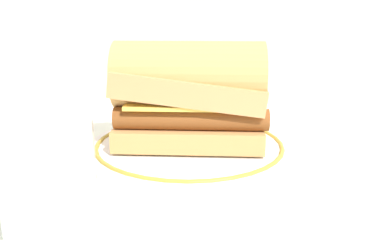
% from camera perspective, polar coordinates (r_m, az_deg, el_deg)
% --- Properties ---
extents(ground_plane, '(1.50, 1.50, 0.00)m').
position_cam_1_polar(ground_plane, '(0.54, -0.51, -4.74)').
color(ground_plane, white).
extents(plate, '(0.27, 0.27, 0.01)m').
position_cam_1_polar(plate, '(0.54, 0.00, -3.79)').
color(plate, white).
rests_on(plate, ground_plane).
extents(sausage_sandwich, '(0.20, 0.13, 0.13)m').
position_cam_1_polar(sausage_sandwich, '(0.52, 0.00, 3.66)').
color(sausage_sandwich, tan).
rests_on(sausage_sandwich, plate).
extents(drinking_glass, '(0.07, 0.07, 0.11)m').
position_cam_1_polar(drinking_glass, '(0.33, -19.02, -10.43)').
color(drinking_glass, silver).
rests_on(drinking_glass, ground_plane).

